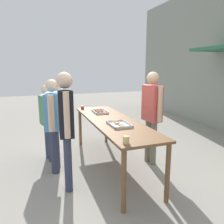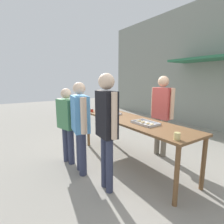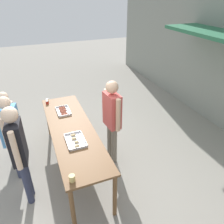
{
  "view_description": "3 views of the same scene",
  "coord_description": "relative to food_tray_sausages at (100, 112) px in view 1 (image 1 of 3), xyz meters",
  "views": [
    {
      "loc": [
        3.77,
        -1.37,
        1.92
      ],
      "look_at": [
        0.0,
        0.0,
        1.09
      ],
      "focal_mm": 35.0,
      "sensor_mm": 36.0,
      "label": 1
    },
    {
      "loc": [
        2.7,
        -2.28,
        1.76
      ],
      "look_at": [
        -0.7,
        -0.03,
        0.99
      ],
      "focal_mm": 28.0,
      "sensor_mm": 36.0,
      "label": 2
    },
    {
      "loc": [
        3.51,
        -0.56,
        3.29
      ],
      "look_at": [
        0.1,
        0.79,
        1.19
      ],
      "focal_mm": 35.0,
      "sensor_mm": 36.0,
      "label": 3
    }
  ],
  "objects": [
    {
      "name": "serving_table",
      "position": [
        0.7,
        0.03,
        -0.11
      ],
      "size": [
        2.87,
        0.8,
        0.94
      ],
      "color": "brown",
      "rests_on": "ground"
    },
    {
      "name": "person_customer_with_cup",
      "position": [
        1.21,
        -0.9,
        0.17
      ],
      "size": [
        0.55,
        0.24,
        1.85
      ],
      "rotation": [
        0.0,
        0.0,
        3.06
      ],
      "color": "#333851",
      "rests_on": "ground"
    },
    {
      "name": "beer_cup",
      "position": [
        1.99,
        -0.25,
        0.04
      ],
      "size": [
        0.09,
        0.09,
        0.1
      ],
      "color": "#DBC67A",
      "rests_on": "serving_table"
    },
    {
      "name": "person_customer_waiting_in_line",
      "position": [
        0.5,
        -1.03,
        0.05
      ],
      "size": [
        0.67,
        0.35,
        1.71
      ],
      "rotation": [
        0.0,
        0.0,
        2.95
      ],
      "color": "#333851",
      "rests_on": "ground"
    },
    {
      "name": "condiment_jar_ketchup",
      "position": [
        -0.51,
        -0.27,
        0.02
      ],
      "size": [
        0.07,
        0.07,
        0.08
      ],
      "color": "#B22319",
      "rests_on": "serving_table"
    },
    {
      "name": "ground_plane",
      "position": [
        0.7,
        0.03,
        -0.95
      ],
      "size": [
        24.0,
        24.0,
        0.0
      ],
      "primitive_type": "plane",
      "color": "gray"
    },
    {
      "name": "person_server_behind_table",
      "position": [
        0.8,
        0.82,
        0.15
      ],
      "size": [
        0.59,
        0.26,
        1.83
      ],
      "rotation": [
        0.0,
        0.0,
        0.09
      ],
      "color": "#756B5B",
      "rests_on": "ground"
    },
    {
      "name": "food_tray_sausages",
      "position": [
        0.0,
        0.0,
        0.0
      ],
      "size": [
        0.44,
        0.27,
        0.04
      ],
      "color": "silver",
      "rests_on": "serving_table"
    },
    {
      "name": "food_tray_buns",
      "position": [
        1.12,
        -0.0,
        0.0
      ],
      "size": [
        0.48,
        0.32,
        0.05
      ],
      "color": "silver",
      "rests_on": "serving_table"
    },
    {
      "name": "condiment_jar_mustard",
      "position": [
        -0.6,
        -0.26,
        0.02
      ],
      "size": [
        0.07,
        0.07,
        0.08
      ],
      "color": "gold",
      "rests_on": "serving_table"
    },
    {
      "name": "person_customer_holding_hotdog",
      "position": [
        -0.03,
        -1.09,
        -0.02
      ],
      "size": [
        0.61,
        0.33,
        1.58
      ],
      "rotation": [
        0.0,
        0.0,
        3.38
      ],
      "color": "#333851",
      "rests_on": "ground"
    }
  ]
}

